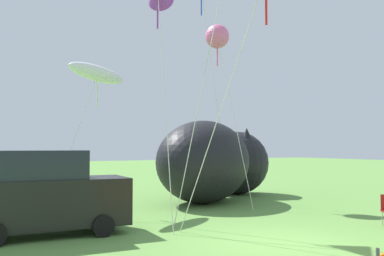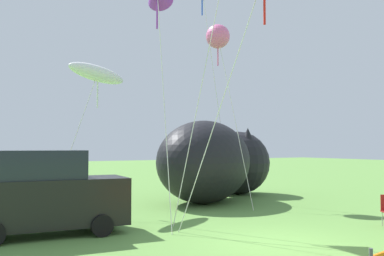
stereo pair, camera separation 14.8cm
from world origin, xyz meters
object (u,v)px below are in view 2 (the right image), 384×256
object	(u,v)px
parked_car	(45,194)
kite_white_ghost	(98,74)
kite_pink_octopus	(218,37)
inflatable_cat	(216,164)

from	to	relation	value
parked_car	kite_white_ghost	xyz separation A→B (m)	(2.58, 3.62, 4.05)
kite_white_ghost	kite_pink_octopus	world-z (taller)	kite_pink_octopus
parked_car	kite_white_ghost	distance (m)	6.01
parked_car	inflatable_cat	xyz separation A→B (m)	(8.20, 4.05, 0.51)
parked_car	kite_white_ghost	size ratio (longest dim) A/B	0.78
parked_car	kite_white_ghost	world-z (taller)	kite_white_ghost
inflatable_cat	kite_white_ghost	bearing A→B (deg)	152.09
kite_white_ghost	kite_pink_octopus	bearing A→B (deg)	-2.59
inflatable_cat	kite_pink_octopus	xyz separation A→B (m)	(-0.31, -0.66, 5.60)
kite_pink_octopus	inflatable_cat	bearing A→B (deg)	65.16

